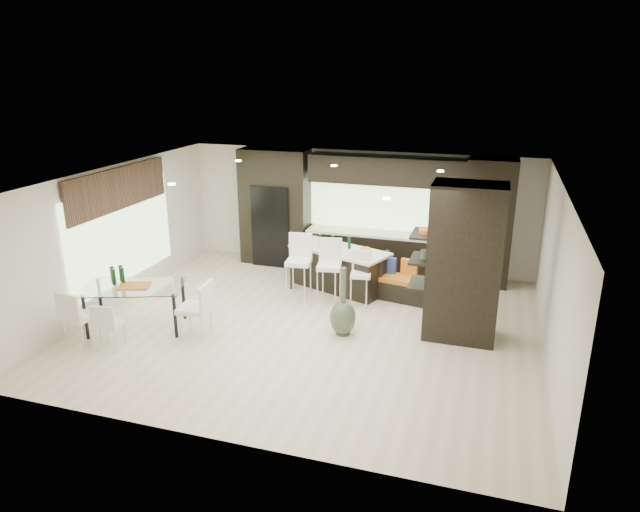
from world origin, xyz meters
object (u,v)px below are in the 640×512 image
(stool_right, at_px, (361,284))
(chair_near, at_px, (110,326))
(stool_mid, at_px, (329,277))
(chair_end, at_px, (195,312))
(bench, at_px, (400,288))
(dining_table, at_px, (136,307))
(kitchen_island, at_px, (339,269))
(stool_left, at_px, (299,273))
(floor_vase, at_px, (343,302))
(chair_far, at_px, (81,319))

(stool_right, relative_size, chair_near, 1.15)
(stool_mid, xyz_separation_m, chair_end, (-1.75, -2.21, -0.04))
(bench, height_order, dining_table, dining_table)
(kitchen_island, bearing_deg, stool_left, -108.49)
(stool_right, xyz_separation_m, floor_vase, (0.01, -1.38, 0.19))
(stool_left, xyz_separation_m, bench, (1.97, 0.54, -0.29))
(bench, distance_m, floor_vase, 2.03)
(stool_left, distance_m, dining_table, 3.18)
(kitchen_island, xyz_separation_m, bench, (1.33, -0.24, -0.19))
(floor_vase, height_order, chair_near, floor_vase)
(kitchen_island, relative_size, stool_mid, 2.02)
(kitchen_island, relative_size, chair_far, 2.26)
(stool_mid, height_order, chair_near, stool_mid)
(bench, bearing_deg, stool_right, -133.87)
(stool_left, bearing_deg, floor_vase, -53.01)
(stool_left, distance_m, chair_near, 3.74)
(stool_right, xyz_separation_m, bench, (0.70, 0.50, -0.19))
(floor_vase, distance_m, dining_table, 3.68)
(chair_end, bearing_deg, stool_left, -31.52)
(stool_left, relative_size, stool_mid, 1.04)
(chair_far, bearing_deg, stool_right, 43.54)
(stool_left, bearing_deg, chair_near, -134.69)
(stool_right, relative_size, dining_table, 0.52)
(stool_left, xyz_separation_m, chair_end, (-1.12, -2.20, -0.06))
(stool_left, relative_size, chair_far, 1.16)
(chair_near, bearing_deg, stool_right, 31.04)
(kitchen_island, height_order, floor_vase, floor_vase)
(dining_table, distance_m, chair_near, 0.76)
(dining_table, xyz_separation_m, chair_far, (-0.52, -0.80, 0.05))
(bench, height_order, chair_far, chair_far)
(stool_left, height_order, floor_vase, floor_vase)
(kitchen_island, relative_size, stool_left, 1.95)
(kitchen_island, bearing_deg, stool_right, -28.53)
(kitchen_island, height_order, stool_mid, stool_mid)
(kitchen_island, height_order, chair_end, chair_end)
(kitchen_island, relative_size, chair_end, 2.21)
(stool_right, bearing_deg, stool_mid, 174.60)
(stool_right, xyz_separation_m, chair_end, (-2.39, -2.24, 0.04))
(chair_near, bearing_deg, bench, 30.37)
(stool_right, xyz_separation_m, chair_near, (-3.56, -3.00, -0.06))
(stool_left, height_order, chair_near, stool_left)
(kitchen_island, distance_m, floor_vase, 2.22)
(stool_right, distance_m, dining_table, 4.21)
(stool_right, bearing_deg, kitchen_island, 122.28)
(stool_left, xyz_separation_m, stool_mid, (0.64, 0.01, -0.02))
(floor_vase, relative_size, dining_table, 0.74)
(stool_right, bearing_deg, chair_near, -148.37)
(bench, relative_size, dining_table, 0.74)
(stool_left, relative_size, stool_right, 1.22)
(stool_mid, distance_m, floor_vase, 1.49)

